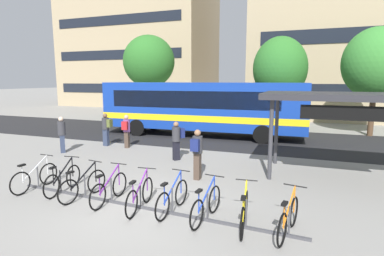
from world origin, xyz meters
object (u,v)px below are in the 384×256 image
object	(u,v)px
parked_bicycle_blue_5	(172,198)
commuter_navy_pack_3	(177,138)
parked_bicycle_purple_4	(140,196)
commuter_grey_pack_0	(62,132)
parked_bicycle_purple_3	(109,189)
street_tree_2	(280,69)
parked_bicycle_yellow_7	(244,212)
street_tree_1	(149,62)
street_tree_0	(376,63)
parked_bicycle_black_2	(83,185)
commuter_red_pack_4	(126,129)
commuter_navy_pack_1	(197,151)
parked_bicycle_blue_6	(206,205)
parked_bicycle_white_0	(35,177)
city_bus	(203,107)
commuter_olive_pack_2	(106,127)
transit_shelter	(352,99)
parked_bicycle_orange_8	(288,219)

from	to	relation	value
parked_bicycle_blue_5	commuter_navy_pack_3	xyz separation A→B (m)	(-1.92, 4.81, 0.56)
parked_bicycle_purple_4	commuter_grey_pack_0	bearing A→B (deg)	50.49
parked_bicycle_purple_3	street_tree_2	size ratio (longest dim) A/B	0.28
parked_bicycle_yellow_7	street_tree_1	bearing A→B (deg)	27.37
street_tree_0	parked_bicycle_black_2	bearing A→B (deg)	-124.42
commuter_navy_pack_3	commuter_red_pack_4	world-z (taller)	commuter_red_pack_4
street_tree_0	street_tree_1	distance (m)	18.21
commuter_navy_pack_3	commuter_navy_pack_1	bearing A→B (deg)	78.37
parked_bicycle_purple_4	parked_bicycle_blue_6	distance (m)	1.80
parked_bicycle_blue_5	street_tree_1	xyz separation A→B (m)	(-10.68, 18.89, 4.65)
parked_bicycle_white_0	city_bus	bearing A→B (deg)	-8.56
parked_bicycle_purple_4	parked_bicycle_blue_5	world-z (taller)	same
parked_bicycle_yellow_7	commuter_red_pack_4	xyz separation A→B (m)	(-7.05, 6.28, 0.56)
parked_bicycle_black_2	commuter_navy_pack_3	distance (m)	4.94
parked_bicycle_blue_5	commuter_navy_pack_1	size ratio (longest dim) A/B	1.00
parked_bicycle_yellow_7	city_bus	bearing A→B (deg)	16.97
parked_bicycle_blue_6	commuter_navy_pack_3	bearing A→B (deg)	36.91
parked_bicycle_yellow_7	commuter_red_pack_4	size ratio (longest dim) A/B	1.04
commuter_olive_pack_2	street_tree_0	size ratio (longest dim) A/B	0.26
commuter_navy_pack_3	street_tree_0	size ratio (longest dim) A/B	0.26
city_bus	parked_bicycle_purple_4	world-z (taller)	city_bus
transit_shelter	parked_bicycle_black_2	bearing A→B (deg)	-147.52
parked_bicycle_black_2	commuter_red_pack_4	world-z (taller)	commuter_red_pack_4
commuter_navy_pack_1	parked_bicycle_blue_5	bearing A→B (deg)	-174.05
parked_bicycle_orange_8	city_bus	bearing A→B (deg)	38.07
parked_bicycle_purple_4	parked_bicycle_blue_6	xyz separation A→B (m)	(1.80, 0.00, 0.00)
parked_bicycle_orange_8	street_tree_0	size ratio (longest dim) A/B	0.27
parked_bicycle_blue_5	commuter_red_pack_4	bearing A→B (deg)	44.55
commuter_grey_pack_0	street_tree_0	world-z (taller)	street_tree_0
commuter_grey_pack_0	city_bus	bearing A→B (deg)	96.70
parked_bicycle_blue_5	commuter_red_pack_4	xyz separation A→B (m)	(-5.18, 6.09, 0.56)
parked_bicycle_purple_4	transit_shelter	xyz separation A→B (m)	(5.35, 4.73, 2.34)
parked_bicycle_purple_3	street_tree_2	distance (m)	15.57
commuter_olive_pack_2	transit_shelter	bearing A→B (deg)	172.47
parked_bicycle_orange_8	commuter_navy_pack_3	size ratio (longest dim) A/B	1.04
transit_shelter	commuter_olive_pack_2	distance (m)	11.15
parked_bicycle_orange_8	commuter_olive_pack_2	world-z (taller)	commuter_olive_pack_2
parked_bicycle_orange_8	commuter_red_pack_4	xyz separation A→B (m)	(-8.01, 6.29, 0.56)
parked_bicycle_blue_6	parked_bicycle_purple_4	bearing A→B (deg)	96.92
commuter_navy_pack_1	commuter_olive_pack_2	size ratio (longest dim) A/B	1.03
commuter_navy_pack_1	street_tree_0	bearing A→B (deg)	-31.89
parked_bicycle_purple_3	commuter_grey_pack_0	xyz separation A→B (m)	(-5.58, 4.24, 0.59)
parked_bicycle_yellow_7	commuter_olive_pack_2	xyz separation A→B (m)	(-8.29, 6.34, 0.58)
street_tree_1	parked_bicycle_white_0	bearing A→B (deg)	-72.27
commuter_olive_pack_2	street_tree_2	world-z (taller)	street_tree_2
parked_bicycle_black_2	commuter_navy_pack_1	world-z (taller)	commuter_navy_pack_1
parked_bicycle_black_2	street_tree_2	bearing A→B (deg)	-7.04
parked_bicycle_purple_3	commuter_olive_pack_2	distance (m)	7.67
city_bus	commuter_navy_pack_3	bearing A→B (deg)	-84.60
parked_bicycle_yellow_7	commuter_olive_pack_2	world-z (taller)	commuter_olive_pack_2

